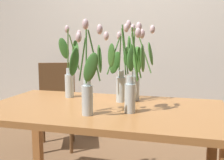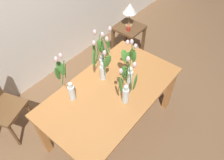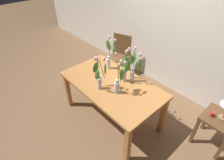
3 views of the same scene
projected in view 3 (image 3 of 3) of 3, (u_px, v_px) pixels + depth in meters
The scene contains 11 objects.
ground_plane at pixel (112, 116), 3.21m from camera, with size 18.00×18.00×0.00m, color brown.
room_wall_rear at pixel (174, 21), 3.17m from camera, with size 9.00×0.10×2.70m, color silver.
dining_table at pixel (112, 88), 2.81m from camera, with size 1.60×0.90×0.74m.
tulip_vase_0 at pixel (125, 68), 2.67m from camera, with size 0.22×0.26×0.59m.
tulip_vase_1 at pixel (109, 57), 2.99m from camera, with size 0.18×0.18×0.56m.
tulip_vase_2 at pixel (119, 81), 2.46m from camera, with size 0.12×0.18×0.55m.
tulip_vase_3 at pixel (133, 71), 2.69m from camera, with size 0.25×0.13×0.56m.
tulip_vase_4 at pixel (99, 77), 2.54m from camera, with size 0.22×0.20×0.56m.
dining_chair at pixel (120, 54), 3.94m from camera, with size 0.51×0.51×0.93m.
side_table at pixel (218, 124), 2.52m from camera, with size 0.44×0.44×0.55m.
pillar_candle at pixel (212, 114), 2.46m from camera, with size 0.06×0.06×0.07m, color #B72D23.
Camera 3 is at (1.61, -1.45, 2.45)m, focal length 28.96 mm.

